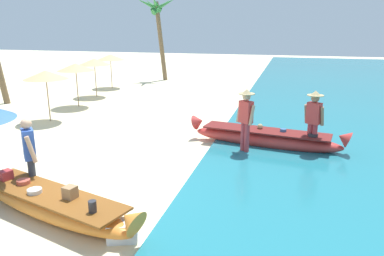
{
  "coord_description": "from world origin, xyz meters",
  "views": [
    {
      "loc": [
        4.39,
        -6.52,
        3.5
      ],
      "look_at": [
        1.95,
        2.49,
        0.9
      ],
      "focal_mm": 34.53,
      "sensor_mm": 36.0,
      "label": 1
    }
  ],
  "objects_px": {
    "palm_tree_tall_inland": "(158,15)",
    "person_vendor_assistant": "(313,118)",
    "boat_orange_foreground": "(50,203)",
    "boat_red_midground": "(265,138)",
    "person_tourist_customer": "(30,153)",
    "person_vendor_hatted": "(246,117)",
    "cooler_box": "(123,231)"
  },
  "relations": [
    {
      "from": "person_tourist_customer",
      "to": "cooler_box",
      "type": "bearing_deg",
      "value": -22.67
    },
    {
      "from": "boat_red_midground",
      "to": "boat_orange_foreground",
      "type": "bearing_deg",
      "value": -124.79
    },
    {
      "from": "person_tourist_customer",
      "to": "person_vendor_assistant",
      "type": "height_order",
      "value": "person_vendor_assistant"
    },
    {
      "from": "boat_orange_foreground",
      "to": "person_vendor_hatted",
      "type": "bearing_deg",
      "value": 55.13
    },
    {
      "from": "person_tourist_customer",
      "to": "person_vendor_assistant",
      "type": "bearing_deg",
      "value": 36.27
    },
    {
      "from": "person_vendor_assistant",
      "to": "palm_tree_tall_inland",
      "type": "distance_m",
      "value": 16.09
    },
    {
      "from": "person_vendor_assistant",
      "to": "cooler_box",
      "type": "distance_m",
      "value": 6.28
    },
    {
      "from": "boat_red_midground",
      "to": "person_vendor_hatted",
      "type": "relative_size",
      "value": 2.54
    },
    {
      "from": "person_vendor_hatted",
      "to": "person_tourist_customer",
      "type": "xyz_separation_m",
      "value": [
        -3.99,
        -3.78,
        -0.12
      ]
    },
    {
      "from": "person_vendor_hatted",
      "to": "palm_tree_tall_inland",
      "type": "relative_size",
      "value": 0.35
    },
    {
      "from": "boat_red_midground",
      "to": "person_vendor_hatted",
      "type": "distance_m",
      "value": 1.2
    },
    {
      "from": "person_vendor_assistant",
      "to": "cooler_box",
      "type": "relative_size",
      "value": 3.6
    },
    {
      "from": "boat_orange_foreground",
      "to": "person_tourist_customer",
      "type": "height_order",
      "value": "person_tourist_customer"
    },
    {
      "from": "boat_orange_foreground",
      "to": "boat_red_midground",
      "type": "distance_m",
      "value": 6.34
    },
    {
      "from": "boat_orange_foreground",
      "to": "person_vendor_assistant",
      "type": "relative_size",
      "value": 2.41
    },
    {
      "from": "palm_tree_tall_inland",
      "to": "person_vendor_hatted",
      "type": "bearing_deg",
      "value": -60.94
    },
    {
      "from": "person_vendor_hatted",
      "to": "cooler_box",
      "type": "height_order",
      "value": "person_vendor_hatted"
    },
    {
      "from": "boat_orange_foreground",
      "to": "cooler_box",
      "type": "relative_size",
      "value": 8.67
    },
    {
      "from": "boat_red_midground",
      "to": "cooler_box",
      "type": "distance_m",
      "value": 5.93
    },
    {
      "from": "person_vendor_assistant",
      "to": "cooler_box",
      "type": "bearing_deg",
      "value": -121.25
    },
    {
      "from": "boat_red_midground",
      "to": "palm_tree_tall_inland",
      "type": "height_order",
      "value": "palm_tree_tall_inland"
    },
    {
      "from": "boat_red_midground",
      "to": "cooler_box",
      "type": "bearing_deg",
      "value": -109.12
    },
    {
      "from": "palm_tree_tall_inland",
      "to": "person_vendor_assistant",
      "type": "bearing_deg",
      "value": -54.4
    },
    {
      "from": "cooler_box",
      "to": "palm_tree_tall_inland",
      "type": "bearing_deg",
      "value": 87.97
    },
    {
      "from": "boat_red_midground",
      "to": "palm_tree_tall_inland",
      "type": "relative_size",
      "value": 0.89
    },
    {
      "from": "person_vendor_hatted",
      "to": "person_tourist_customer",
      "type": "bearing_deg",
      "value": -136.57
    },
    {
      "from": "boat_orange_foreground",
      "to": "person_vendor_hatted",
      "type": "xyz_separation_m",
      "value": [
        3.11,
        4.46,
        0.81
      ]
    },
    {
      "from": "cooler_box",
      "to": "boat_orange_foreground",
      "type": "bearing_deg",
      "value": 146.72
    },
    {
      "from": "cooler_box",
      "to": "person_vendor_assistant",
      "type": "bearing_deg",
      "value": 38.52
    },
    {
      "from": "person_tourist_customer",
      "to": "cooler_box",
      "type": "relative_size",
      "value": 3.36
    },
    {
      "from": "boat_orange_foreground",
      "to": "person_vendor_assistant",
      "type": "xyz_separation_m",
      "value": [
        4.9,
        4.93,
        0.78
      ]
    },
    {
      "from": "person_vendor_hatted",
      "to": "cooler_box",
      "type": "distance_m",
      "value": 5.13
    }
  ]
}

